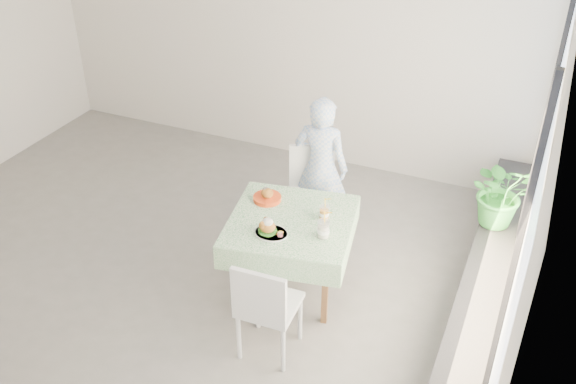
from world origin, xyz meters
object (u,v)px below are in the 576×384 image
at_px(chair_far, 312,212).
at_px(juice_cup_orange, 324,213).
at_px(cafe_table, 291,246).
at_px(main_dish, 269,229).
at_px(diner, 321,168).
at_px(chair_near, 269,323).
at_px(potted_plant, 502,192).

distance_m(chair_far, juice_cup_orange, 0.93).
height_order(cafe_table, main_dish, main_dish).
xyz_separation_m(cafe_table, chair_far, (-0.12, 0.81, -0.17)).
distance_m(chair_far, diner, 0.47).
xyz_separation_m(chair_far, juice_cup_orange, (0.37, -0.69, 0.51)).
height_order(chair_near, main_dish, chair_near).
bearing_deg(diner, potted_plant, -179.29).
xyz_separation_m(juice_cup_orange, potted_plant, (1.35, 0.91, 0.02)).
height_order(cafe_table, potted_plant, potted_plant).
distance_m(chair_far, chair_near, 1.62).
bearing_deg(potted_plant, diner, -176.64).
relative_size(cafe_table, potted_plant, 1.86).
distance_m(cafe_table, potted_plant, 1.94).
distance_m(cafe_table, diner, 0.98).
bearing_deg(chair_far, main_dish, -88.07).
xyz_separation_m(diner, juice_cup_orange, (0.34, -0.81, 0.06)).
xyz_separation_m(diner, main_dish, (0.00, -1.19, 0.05)).
relative_size(diner, potted_plant, 2.29).
bearing_deg(chair_far, juice_cup_orange, -61.57).
relative_size(cafe_table, diner, 0.81).
distance_m(chair_near, potted_plant, 2.39).
xyz_separation_m(cafe_table, main_dish, (-0.08, -0.26, 0.33)).
bearing_deg(chair_far, potted_plant, 7.24).
height_order(chair_near, potted_plant, potted_plant).
xyz_separation_m(diner, potted_plant, (1.68, 0.10, 0.08)).
height_order(cafe_table, juice_cup_orange, juice_cup_orange).
relative_size(juice_cup_orange, potted_plant, 0.39).
bearing_deg(cafe_table, chair_far, 98.34).
bearing_deg(potted_plant, chair_far, -172.76).
height_order(chair_near, diner, diner).
relative_size(chair_near, main_dish, 3.24).
bearing_deg(cafe_table, juice_cup_orange, 26.34).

